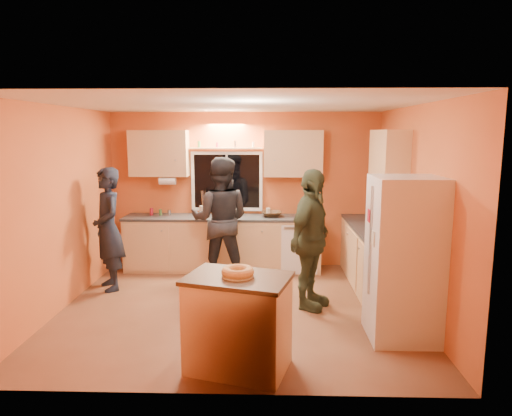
{
  "coord_description": "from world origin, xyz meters",
  "views": [
    {
      "loc": [
        0.42,
        -5.66,
        2.25
      ],
      "look_at": [
        0.24,
        0.4,
        1.26
      ],
      "focal_mm": 32.0,
      "sensor_mm": 36.0,
      "label": 1
    }
  ],
  "objects_px": {
    "person_center": "(220,220)",
    "person_right": "(311,240)",
    "refrigerator": "(404,259)",
    "person_left": "(108,229)",
    "island": "(238,322)"
  },
  "relations": [
    {
      "from": "island",
      "to": "person_right",
      "type": "xyz_separation_m",
      "value": [
        0.82,
        1.6,
        0.44
      ]
    },
    {
      "from": "person_right",
      "to": "refrigerator",
      "type": "bearing_deg",
      "value": -105.41
    },
    {
      "from": "person_right",
      "to": "person_left",
      "type": "bearing_deg",
      "value": 104.19
    },
    {
      "from": "person_left",
      "to": "person_center",
      "type": "distance_m",
      "value": 1.64
    },
    {
      "from": "person_left",
      "to": "person_center",
      "type": "relative_size",
      "value": 0.93
    },
    {
      "from": "person_center",
      "to": "person_left",
      "type": "bearing_deg",
      "value": 19.49
    },
    {
      "from": "person_left",
      "to": "island",
      "type": "bearing_deg",
      "value": 9.24
    },
    {
      "from": "refrigerator",
      "to": "person_left",
      "type": "distance_m",
      "value": 4.08
    },
    {
      "from": "refrigerator",
      "to": "person_left",
      "type": "xyz_separation_m",
      "value": [
        -3.79,
        1.5,
        -0.01
      ]
    },
    {
      "from": "island",
      "to": "person_center",
      "type": "relative_size",
      "value": 0.58
    },
    {
      "from": "person_center",
      "to": "person_right",
      "type": "bearing_deg",
      "value": 142.9
    },
    {
      "from": "refrigerator",
      "to": "person_right",
      "type": "distance_m",
      "value": 1.27
    },
    {
      "from": "island",
      "to": "person_center",
      "type": "height_order",
      "value": "person_center"
    },
    {
      "from": "person_center",
      "to": "refrigerator",
      "type": "bearing_deg",
      "value": 142.14
    },
    {
      "from": "person_center",
      "to": "person_right",
      "type": "height_order",
      "value": "person_center"
    }
  ]
}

